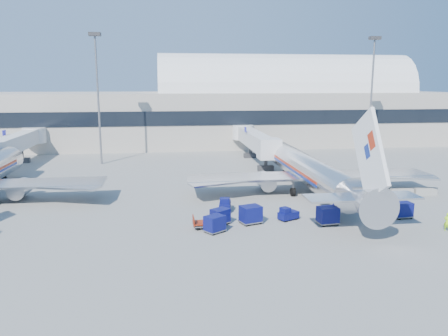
{
  "coord_description": "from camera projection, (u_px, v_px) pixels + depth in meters",
  "views": [
    {
      "loc": [
        -8.35,
        -48.74,
        14.15
      ],
      "look_at": [
        -1.13,
        6.0,
        3.4
      ],
      "focal_mm": 35.0,
      "sensor_mm": 36.0,
      "label": 1
    }
  ],
  "objects": [
    {
      "name": "cart_train_c",
      "position": [
        215.0,
        224.0,
        41.96
      ],
      "size": [
        2.35,
        2.25,
        1.65
      ],
      "rotation": [
        0.0,
        0.0,
        0.61
      ],
      "color": "#0A0E50",
      "rests_on": "ground"
    },
    {
      "name": "cart_train_b",
      "position": [
        220.0,
        216.0,
        44.39
      ],
      "size": [
        2.29,
        2.19,
        1.61
      ],
      "rotation": [
        0.0,
        0.0,
        0.62
      ],
      "color": "#0A0E50",
      "rests_on": "ground"
    },
    {
      "name": "barrier_near",
      "position": [
        377.0,
        193.0,
        55.38
      ],
      "size": [
        3.0,
        0.55,
        0.9
      ],
      "primitive_type": "cube",
      "color": "#9E9E96",
      "rests_on": "ground"
    },
    {
      "name": "airliner_main",
      "position": [
        311.0,
        172.0,
        56.32
      ],
      "size": [
        32.0,
        37.26,
        12.07
      ],
      "color": "silver",
      "rests_on": "ground"
    },
    {
      "name": "cart_open_red",
      "position": [
        205.0,
        224.0,
        43.29
      ],
      "size": [
        2.36,
        1.69,
        0.62
      ],
      "rotation": [
        0.0,
        0.0,
        0.02
      ],
      "color": "slate",
      "rests_on": "ground"
    },
    {
      "name": "mast_west",
      "position": [
        97.0,
        79.0,
        75.01
      ],
      "size": [
        2.0,
        1.2,
        22.6
      ],
      "color": "slate",
      "rests_on": "ground"
    },
    {
      "name": "barrier_mid",
      "position": [
        402.0,
        192.0,
        55.8
      ],
      "size": [
        3.0,
        0.55,
        0.9
      ],
      "primitive_type": "cube",
      "color": "#9E9E96",
      "rests_on": "ground"
    },
    {
      "name": "ramp_worker",
      "position": [
        447.0,
        222.0,
        42.3
      ],
      "size": [
        0.76,
        0.81,
        1.85
      ],
      "primitive_type": "imported",
      "rotation": [
        0.0,
        0.0,
        2.2
      ],
      "color": "#94DB17",
      "rests_on": "ground"
    },
    {
      "name": "terminal",
      "position": [
        144.0,
        112.0,
        102.49
      ],
      "size": [
        170.0,
        28.15,
        21.0
      ],
      "color": "#B2AA9E",
      "rests_on": "ground"
    },
    {
      "name": "mast_east",
      "position": [
        372.0,
        80.0,
        81.43
      ],
      "size": [
        2.0,
        1.2,
        22.6
      ],
      "color": "slate",
      "rests_on": "ground"
    },
    {
      "name": "tug_right",
      "position": [
        354.0,
        203.0,
        49.48
      ],
      "size": [
        2.54,
        2.74,
        1.63
      ],
      "rotation": [
        0.0,
        0.0,
        -0.9
      ],
      "color": "#0A0E50",
      "rests_on": "ground"
    },
    {
      "name": "ground",
      "position": [
        240.0,
        206.0,
        51.21
      ],
      "size": [
        260.0,
        260.0,
        0.0
      ],
      "primitive_type": "plane",
      "color": "gray",
      "rests_on": "ground"
    },
    {
      "name": "cart_train_a",
      "position": [
        251.0,
        214.0,
        44.57
      ],
      "size": [
        2.52,
        2.2,
        1.87
      ],
      "rotation": [
        0.0,
        0.0,
        0.32
      ],
      "color": "#0A0E50",
      "rests_on": "ground"
    },
    {
      "name": "cart_solo_far",
      "position": [
        402.0,
        209.0,
        46.53
      ],
      "size": [
        2.07,
        1.66,
        1.71
      ],
      "rotation": [
        0.0,
        0.0,
        0.09
      ],
      "color": "#0A0E50",
      "rests_on": "ground"
    },
    {
      "name": "tug_left",
      "position": [
        225.0,
        205.0,
        48.99
      ],
      "size": [
        1.66,
        2.65,
        1.61
      ],
      "rotation": [
        0.0,
        0.0,
        1.39
      ],
      "color": "#0A0E50",
      "rests_on": "ground"
    },
    {
      "name": "tug_lead",
      "position": [
        288.0,
        214.0,
        45.8
      ],
      "size": [
        2.42,
        1.94,
        1.41
      ],
      "rotation": [
        0.0,
        0.0,
        0.46
      ],
      "color": "#0A0E50",
      "rests_on": "ground"
    },
    {
      "name": "jetbridge_mid",
      "position": [
        16.0,
        143.0,
        76.03
      ],
      "size": [
        4.4,
        27.5,
        6.25
      ],
      "color": "silver",
      "rests_on": "ground"
    },
    {
      "name": "barrier_far",
      "position": [
        426.0,
        191.0,
        56.23
      ],
      "size": [
        3.0,
        0.55,
        0.9
      ],
      "primitive_type": "cube",
      "color": "#9E9E96",
      "rests_on": "ground"
    },
    {
      "name": "jetbridge_near",
      "position": [
        253.0,
        139.0,
        81.42
      ],
      "size": [
        4.4,
        27.5,
        6.25
      ],
      "color": "silver",
      "rests_on": "ground"
    },
    {
      "name": "cart_solo_near",
      "position": [
        328.0,
        215.0,
        44.32
      ],
      "size": [
        2.21,
        1.78,
        1.82
      ],
      "rotation": [
        0.0,
        0.0,
        0.1
      ],
      "color": "#0A0E50",
      "rests_on": "ground"
    }
  ]
}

